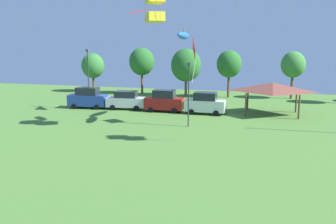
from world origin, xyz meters
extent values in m
cube|color=red|center=(-1.34, 33.66, 7.38)|extent=(0.65, 2.05, 2.12)
cylinder|color=white|center=(-1.34, 33.64, 7.38)|extent=(0.34, 0.08, 1.92)
cylinder|color=white|center=(-1.34, 33.66, 5.23)|extent=(0.35, 0.11, 2.14)
pyramid|color=red|center=(-9.27, 37.10, 10.06)|extent=(2.96, 2.85, 0.47)
cube|color=yellow|center=(-4.31, 30.99, 10.14)|extent=(2.02, 2.04, 0.91)
cylinder|color=#E54C93|center=(-4.99, 30.30, 10.94)|extent=(0.02, 0.02, 2.38)
cylinder|color=#E54C93|center=(-3.62, 30.30, 10.94)|extent=(0.02, 0.02, 2.38)
cylinder|color=#E54C93|center=(-4.99, 31.68, 10.94)|extent=(0.02, 0.02, 2.38)
cylinder|color=#E54C93|center=(-3.62, 31.68, 10.94)|extent=(0.02, 0.02, 2.38)
ellipsoid|color=blue|center=(-3.06, 36.66, 8.67)|extent=(0.95, 3.49, 0.89)
cube|color=orange|center=(-3.06, 36.66, 8.89)|extent=(0.11, 0.09, 0.97)
cube|color=#234299|center=(-15.74, 39.55, 0.98)|extent=(4.88, 2.26, 1.33)
cube|color=#1E232D|center=(-15.74, 39.55, 2.12)|extent=(2.75, 1.91, 0.93)
cylinder|color=black|center=(-14.19, 38.80, 0.32)|extent=(0.66, 0.28, 0.64)
cylinder|color=black|center=(-14.37, 40.59, 0.32)|extent=(0.66, 0.28, 0.64)
cylinder|color=black|center=(-17.11, 38.51, 0.32)|extent=(0.66, 0.28, 0.64)
cylinder|color=black|center=(-17.29, 40.30, 0.32)|extent=(0.66, 0.28, 0.64)
cube|color=silver|center=(-10.88, 40.07, 0.88)|extent=(4.87, 2.36, 1.12)
cube|color=#1E232D|center=(-10.88, 40.07, 1.83)|extent=(2.76, 1.97, 0.78)
cylinder|color=black|center=(-9.33, 39.33, 0.32)|extent=(0.66, 0.29, 0.64)
cylinder|color=black|center=(-9.54, 41.15, 0.32)|extent=(0.66, 0.29, 0.64)
cylinder|color=black|center=(-12.22, 39.00, 0.32)|extent=(0.66, 0.29, 0.64)
cylinder|color=black|center=(-12.43, 40.81, 0.32)|extent=(0.66, 0.29, 0.64)
cube|color=maroon|center=(-6.02, 39.81, 0.98)|extent=(4.54, 1.90, 1.32)
cube|color=#1E232D|center=(-6.02, 39.81, 2.11)|extent=(2.51, 1.71, 0.93)
cylinder|color=black|center=(-4.60, 38.96, 0.32)|extent=(0.65, 0.24, 0.64)
cylinder|color=black|center=(-4.65, 40.74, 0.32)|extent=(0.65, 0.24, 0.64)
cylinder|color=black|center=(-7.39, 38.89, 0.32)|extent=(0.65, 0.24, 0.64)
cylinder|color=black|center=(-7.43, 40.67, 0.32)|extent=(0.65, 0.24, 0.64)
cube|color=silver|center=(-1.16, 39.71, 0.96)|extent=(4.53, 1.95, 1.27)
cube|color=#1E232D|center=(-1.16, 39.71, 2.03)|extent=(2.51, 1.75, 0.89)
cylinder|color=black|center=(0.21, 38.76, 0.32)|extent=(0.65, 0.24, 0.64)
cylinder|color=black|center=(0.26, 40.60, 0.32)|extent=(0.65, 0.24, 0.64)
cylinder|color=black|center=(-2.57, 38.83, 0.32)|extent=(0.65, 0.24, 0.64)
cylinder|color=black|center=(-2.52, 40.67, 0.32)|extent=(0.65, 0.24, 0.64)
cylinder|color=brown|center=(3.35, 39.51, 1.30)|extent=(0.20, 0.20, 2.60)
cylinder|color=brown|center=(8.85, 39.51, 1.30)|extent=(0.20, 0.20, 2.60)
cylinder|color=brown|center=(3.35, 43.41, 1.30)|extent=(0.20, 0.20, 2.60)
cylinder|color=brown|center=(8.85, 43.41, 1.30)|extent=(0.20, 0.20, 2.60)
pyramid|color=brown|center=(6.10, 41.46, 3.10)|extent=(7.12, 5.05, 1.00)
cylinder|color=#2D2D33|center=(-1.71, 33.11, 2.95)|extent=(0.12, 0.12, 5.89)
cube|color=#4C4C51|center=(-1.71, 33.11, 6.01)|extent=(0.36, 0.20, 0.24)
cylinder|color=#2D2D33|center=(-15.24, 38.96, 3.48)|extent=(0.12, 0.12, 6.96)
cube|color=#4C4C51|center=(-15.24, 38.96, 7.08)|extent=(0.36, 0.20, 0.24)
cylinder|color=brown|center=(-22.04, 53.50, 1.44)|extent=(0.36, 0.36, 2.88)
ellipsoid|color=#337533|center=(-22.04, 53.50, 4.26)|extent=(3.68, 3.68, 4.05)
cylinder|color=brown|center=(-13.51, 53.31, 1.80)|extent=(0.36, 0.36, 3.59)
ellipsoid|color=#286628|center=(-13.51, 53.31, 5.06)|extent=(3.92, 3.92, 4.31)
cylinder|color=brown|center=(-6.27, 52.62, 1.49)|extent=(0.36, 0.36, 2.99)
ellipsoid|color=#286628|center=(-6.27, 52.62, 4.67)|extent=(4.48, 4.48, 4.93)
cylinder|color=brown|center=(0.08, 53.00, 1.78)|extent=(0.36, 0.36, 3.56)
ellipsoid|color=#286628|center=(0.08, 53.00, 4.91)|extent=(3.62, 3.62, 3.98)
cylinder|color=brown|center=(9.00, 54.24, 1.81)|extent=(0.36, 0.36, 3.62)
ellipsoid|color=#3D7F38|center=(9.00, 54.24, 4.90)|extent=(3.42, 3.42, 3.76)
camera|label=1|loc=(5.22, 0.39, 7.96)|focal=38.00mm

